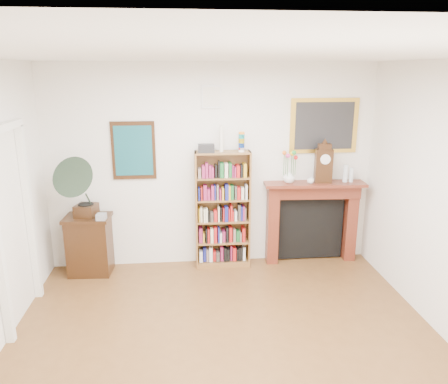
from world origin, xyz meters
The scene contains 15 objects.
room centered at (0.00, 0.00, 1.40)m, with size 4.51×5.01×2.81m.
door_casing centered at (-2.21, 1.20, 1.26)m, with size 0.08×1.02×2.17m.
teal_poster centered at (-1.05, 2.48, 1.65)m, with size 0.58×0.04×0.78m.
small_picture centered at (0.00, 2.48, 2.35)m, with size 0.26×0.04×0.30m.
gilt_painting centered at (1.55, 2.48, 1.95)m, with size 0.95×0.04×0.75m.
bookshelf centered at (0.14, 2.34, 0.91)m, with size 0.76×0.28×1.89m.
side_cabinet centered at (-1.68, 2.26, 0.41)m, with size 0.60×0.43×0.82m, color black.
fireplace centered at (1.42, 2.40, 0.70)m, with size 1.42×0.41×1.18m.
gramophone centered at (-1.69, 2.13, 1.30)m, with size 0.65×0.75×0.85m.
cd_stack centered at (-1.47, 2.11, 0.86)m, with size 0.12×0.12×0.08m, color #AAAAB6.
mantel_clock centered at (1.53, 2.33, 1.45)m, with size 0.25×0.16×0.54m.
flower_vase centered at (1.06, 2.36, 1.27)m, with size 0.16×0.16×0.17m, color white.
teacup centered at (1.34, 2.29, 1.22)m, with size 0.10×0.10×0.08m, color silver.
bottle_left centered at (1.85, 2.34, 1.30)m, with size 0.07×0.07×0.24m, color silver.
bottle_right centered at (1.93, 2.33, 1.28)m, with size 0.06×0.06×0.20m, color silver.
Camera 1 is at (-0.40, -3.38, 2.69)m, focal length 35.00 mm.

